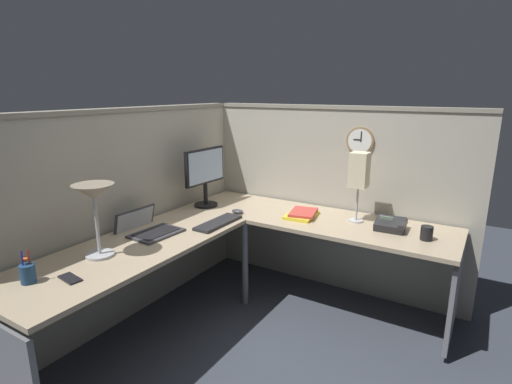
% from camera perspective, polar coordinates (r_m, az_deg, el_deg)
% --- Properties ---
extents(ground_plane, '(6.80, 6.80, 0.00)m').
position_cam_1_polar(ground_plane, '(3.21, -0.64, -17.60)').
color(ground_plane, '#383D47').
extents(cubicle_wall_back, '(2.57, 0.12, 1.58)m').
position_cam_1_polar(cubicle_wall_back, '(3.15, -17.90, -3.05)').
color(cubicle_wall_back, '#A8A393').
rests_on(cubicle_wall_back, ground).
extents(cubicle_wall_right, '(0.12, 2.37, 1.58)m').
position_cam_1_polar(cubicle_wall_right, '(3.51, 10.58, -0.83)').
color(cubicle_wall_right, '#A8A393').
rests_on(cubicle_wall_right, ground).
extents(desk, '(2.35, 2.15, 0.73)m').
position_cam_1_polar(desk, '(2.78, -1.44, -8.18)').
color(desk, tan).
rests_on(desk, ground).
extents(monitor, '(0.46, 0.20, 0.50)m').
position_cam_1_polar(monitor, '(3.39, -7.31, 2.78)').
color(monitor, black).
rests_on(monitor, desk).
extents(laptop, '(0.36, 0.40, 0.22)m').
position_cam_1_polar(laptop, '(2.92, -15.39, -5.06)').
color(laptop, '#38383D').
rests_on(laptop, desk).
extents(keyboard, '(0.43, 0.14, 0.02)m').
position_cam_1_polar(keyboard, '(2.99, -5.43, -4.40)').
color(keyboard, '#232326').
rests_on(keyboard, desk).
extents(computer_mouse, '(0.06, 0.10, 0.03)m').
position_cam_1_polar(computer_mouse, '(3.23, -2.66, -2.79)').
color(computer_mouse, '#38383D').
rests_on(computer_mouse, desk).
extents(desk_lamp_dome, '(0.24, 0.24, 0.44)m').
position_cam_1_polar(desk_lamp_dome, '(2.49, -22.21, -0.79)').
color(desk_lamp_dome, '#B7BABF').
rests_on(desk_lamp_dome, desk).
extents(pen_cup, '(0.08, 0.08, 0.18)m').
position_cam_1_polar(pen_cup, '(2.41, -29.93, -10.07)').
color(pen_cup, navy).
rests_on(pen_cup, desk).
extents(cell_phone, '(0.09, 0.15, 0.01)m').
position_cam_1_polar(cell_phone, '(2.36, -25.13, -11.16)').
color(cell_phone, black).
rests_on(cell_phone, desk).
extents(office_phone, '(0.20, 0.21, 0.11)m').
position_cam_1_polar(office_phone, '(3.00, 18.84, -4.52)').
color(office_phone, '#232326').
rests_on(office_phone, desk).
extents(book_stack, '(0.31, 0.25, 0.04)m').
position_cam_1_polar(book_stack, '(3.16, 6.64, -3.17)').
color(book_stack, yellow).
rests_on(book_stack, desk).
extents(desk_lamp_paper, '(0.13, 0.13, 0.53)m').
position_cam_1_polar(desk_lamp_paper, '(3.03, 14.57, 2.79)').
color(desk_lamp_paper, '#B7BABF').
rests_on(desk_lamp_paper, desk).
extents(coffee_mug, '(0.08, 0.08, 0.10)m').
position_cam_1_polar(coffee_mug, '(2.89, 23.29, -5.45)').
color(coffee_mug, black).
rests_on(coffee_mug, desk).
extents(wall_clock, '(0.04, 0.22, 0.22)m').
position_cam_1_polar(wall_clock, '(3.28, 14.73, 7.11)').
color(wall_clock, olive).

